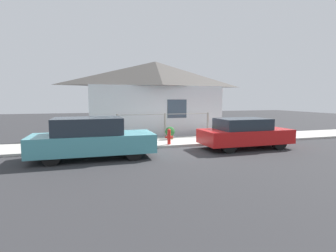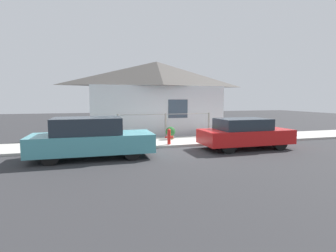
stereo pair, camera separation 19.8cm
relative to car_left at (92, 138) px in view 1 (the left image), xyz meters
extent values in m
plane|color=#2D2D30|center=(3.65, 1.08, -0.71)|extent=(60.00, 60.00, 0.00)
cube|color=#B2AFA8|center=(3.65, 2.28, -0.66)|extent=(24.00, 2.39, 0.10)
cube|color=silver|center=(3.65, 4.19, 0.69)|extent=(7.39, 0.12, 2.79)
cube|color=#384756|center=(4.57, 4.12, 0.83)|extent=(1.10, 0.04, 1.00)
pyramid|color=#605B56|center=(3.65, 5.23, 2.78)|extent=(7.79, 2.20, 1.38)
cylinder|color=gray|center=(1.25, 3.32, 0.02)|extent=(0.10, 0.10, 1.25)
cylinder|color=gray|center=(3.65, 3.32, 0.02)|extent=(0.10, 0.10, 1.25)
cylinder|color=gray|center=(6.05, 3.32, 0.02)|extent=(0.10, 0.10, 1.25)
cylinder|color=gray|center=(3.65, 3.32, 0.59)|extent=(4.80, 0.03, 0.03)
cube|color=teal|center=(0.05, 0.00, -0.17)|extent=(4.18, 1.74, 0.64)
cube|color=#232D38|center=(-0.12, 0.00, 0.44)|extent=(2.31, 1.51, 0.57)
cylinder|color=black|center=(1.35, 0.71, -0.41)|extent=(0.60, 0.21, 0.59)
cylinder|color=black|center=(1.33, -0.74, -0.41)|extent=(0.60, 0.21, 0.59)
cylinder|color=black|center=(-1.23, 0.74, -0.41)|extent=(0.60, 0.21, 0.59)
cylinder|color=black|center=(-1.25, -0.71, -0.41)|extent=(0.60, 0.21, 0.59)
cube|color=red|center=(6.16, 0.00, -0.18)|extent=(3.76, 1.60, 0.58)
cube|color=#232D38|center=(6.01, 0.00, 0.33)|extent=(2.07, 1.41, 0.46)
cylinder|color=black|center=(7.33, 0.68, -0.39)|extent=(0.62, 0.20, 0.62)
cylinder|color=black|center=(7.33, -0.68, -0.39)|extent=(0.62, 0.20, 0.62)
cylinder|color=black|center=(5.00, 0.68, -0.39)|extent=(0.62, 0.20, 0.62)
cylinder|color=black|center=(5.00, -0.68, -0.39)|extent=(0.62, 0.20, 0.62)
cylinder|color=red|center=(3.24, 1.35, -0.32)|extent=(0.14, 0.14, 0.58)
sphere|color=red|center=(3.24, 1.35, 0.00)|extent=(0.15, 0.15, 0.15)
cylinder|color=red|center=(3.14, 1.35, -0.29)|extent=(0.13, 0.07, 0.07)
cylinder|color=red|center=(3.35, 1.35, -0.29)|extent=(0.13, 0.07, 0.07)
cylinder|color=brown|center=(3.74, 2.76, -0.50)|extent=(0.32, 0.32, 0.20)
sphere|color=#235B28|center=(3.74, 2.76, -0.23)|extent=(0.47, 0.47, 0.47)
cylinder|color=#9E5638|center=(0.25, 2.79, -0.52)|extent=(0.32, 0.32, 0.18)
sphere|color=#2D6B2D|center=(0.25, 2.79, -0.25)|extent=(0.47, 0.47, 0.47)
camera|label=1|loc=(-0.15, -9.40, 1.37)|focal=28.00mm
camera|label=2|loc=(0.04, -9.46, 1.37)|focal=28.00mm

